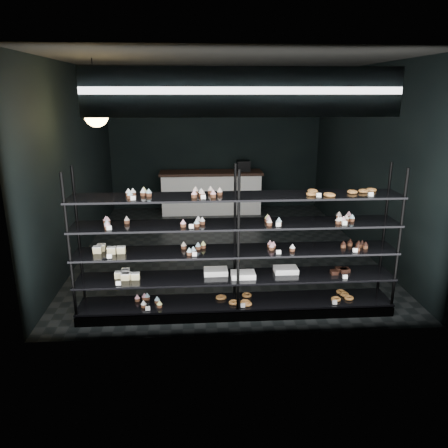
% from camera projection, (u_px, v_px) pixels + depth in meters
% --- Properties ---
extents(room, '(5.01, 6.01, 3.20)m').
position_uv_depth(room, '(224.00, 161.00, 7.56)').
color(room, black).
rests_on(room, ground).
extents(display_shelf, '(4.00, 0.50, 1.91)m').
position_uv_depth(display_shelf, '(234.00, 267.00, 5.50)').
color(display_shelf, black).
rests_on(display_shelf, room).
extents(signage, '(3.30, 0.05, 0.50)m').
position_uv_depth(signage, '(244.00, 92.00, 4.43)').
color(signage, '#0C193F').
rests_on(signage, room).
extents(pendant_lamp, '(0.33, 0.33, 0.89)m').
position_uv_depth(pendant_lamp, '(96.00, 115.00, 5.94)').
color(pendant_lamp, black).
rests_on(pendant_lamp, room).
extents(service_counter, '(2.37, 0.65, 1.23)m').
position_uv_depth(service_counter, '(212.00, 192.00, 10.25)').
color(service_counter, white).
rests_on(service_counter, room).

